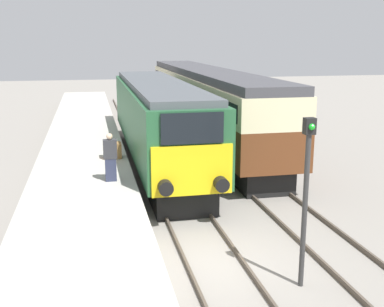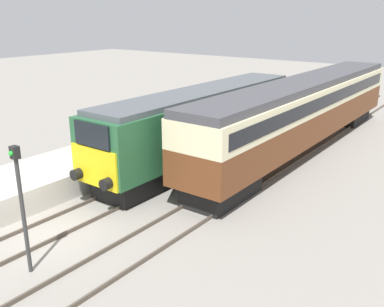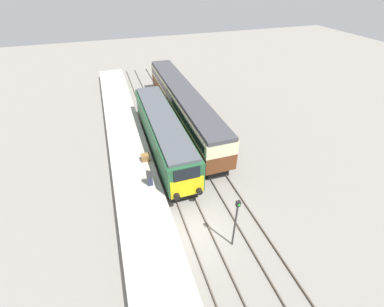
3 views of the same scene
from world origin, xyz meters
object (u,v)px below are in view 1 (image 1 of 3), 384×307
passenger_carriage (206,98)px  signal_post (306,189)px  person_on_platform (110,158)px  luggage_crate (112,150)px  locomotive (158,120)px

passenger_carriage → signal_post: (-1.70, -16.39, -0.11)m
person_on_platform → passenger_carriage: bearing=61.0°
passenger_carriage → luggage_crate: size_ratio=30.26×
person_on_platform → luggage_crate: 3.24m
passenger_carriage → person_on_platform: 11.86m
locomotive → signal_post: bearing=-81.6°
luggage_crate → passenger_carriage: bearing=52.3°
luggage_crate → locomotive: bearing=46.3°
locomotive → signal_post: signal_post is taller
locomotive → passenger_carriage: bearing=55.4°
person_on_platform → luggage_crate: size_ratio=2.28×
passenger_carriage → person_on_platform: (-5.74, -10.36, -0.63)m
locomotive → signal_post: size_ratio=3.81×
locomotive → person_on_platform: bearing=-113.3°
locomotive → person_on_platform: 5.92m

